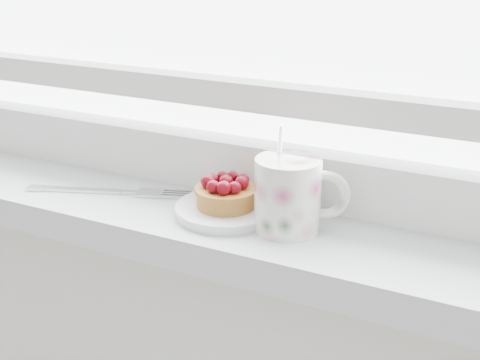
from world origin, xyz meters
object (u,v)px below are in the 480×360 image
Objects in this scene: saucer at (226,210)px; raspberry_tart at (226,192)px; fork at (107,191)px; floral_mug at (290,193)px.

raspberry_tart is (0.00, -0.00, 0.02)m from saucer.
floral_mug is at bearing 0.88° from fork.
raspberry_tart is 0.62× the size of floral_mug.
floral_mug is (0.08, -0.00, 0.02)m from raspberry_tart.
floral_mug reaches higher than saucer.
raspberry_tart is at bearing 178.13° from floral_mug.
saucer is 0.58× the size of fork.
fork is (-0.17, -0.01, -0.00)m from saucer.
floral_mug is (0.08, -0.00, 0.04)m from saucer.
raspberry_tart is at bearing 2.21° from fork.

